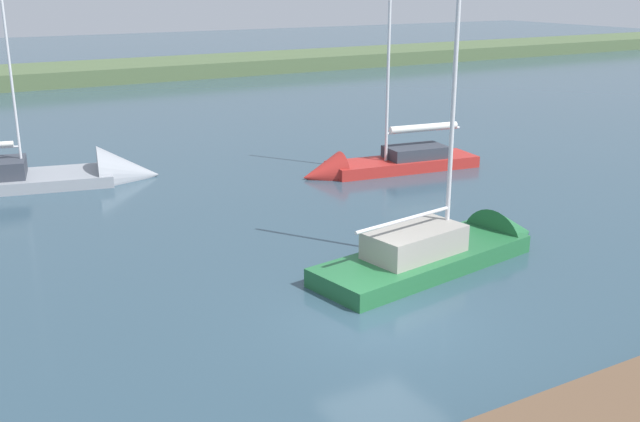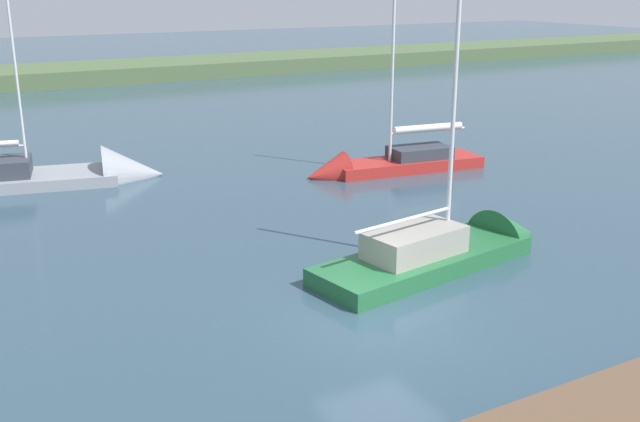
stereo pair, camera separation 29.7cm
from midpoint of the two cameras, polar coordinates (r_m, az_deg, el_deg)
name	(u,v)px [view 2 (the right image)]	position (r m, az deg, el deg)	size (l,w,h in m)	color
ground_plane	(382,321)	(17.62, 5.26, -8.34)	(200.00, 200.00, 0.00)	#2D4756
far_shoreline	(34,84)	(61.80, -20.89, 9.07)	(180.00, 8.00, 2.40)	#4C603D
sailboat_outer_mooring	(456,253)	(21.62, 10.75, -3.20)	(8.42, 3.41, 8.28)	#236638
sailboat_mid_channel	(382,167)	(30.86, 5.05, 3.36)	(7.84, 2.81, 8.51)	#B22823
sailboat_far_right	(62,179)	(30.81, -18.86, 2.35)	(10.46, 4.70, 10.13)	gray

